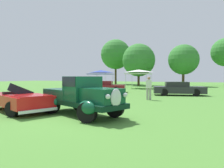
# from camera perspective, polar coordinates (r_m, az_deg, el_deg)

# --- Properties ---
(ground_plane) EXTENTS (120.00, 120.00, 0.00)m
(ground_plane) POSITION_cam_1_polar(r_m,az_deg,el_deg) (8.55, -9.12, -9.35)
(ground_plane) COLOR #4C8433
(feature_pickup_truck) EXTENTS (4.67, 3.09, 1.70)m
(feature_pickup_truck) POSITION_cam_1_polar(r_m,az_deg,el_deg) (8.99, -8.58, -3.19)
(feature_pickup_truck) COLOR black
(feature_pickup_truck) RESTS_ON ground_plane
(neighbor_convertible) EXTENTS (4.64, 3.17, 1.40)m
(neighbor_convertible) POSITION_cam_1_polar(r_m,az_deg,el_deg) (10.86, -24.43, -3.98)
(neighbor_convertible) COLOR red
(neighbor_convertible) RESTS_ON ground_plane
(show_car_burgundy) EXTENTS (4.63, 2.83, 1.22)m
(show_car_burgundy) POSITION_cam_1_polar(r_m,az_deg,el_deg) (21.97, -2.12, -0.76)
(show_car_burgundy) COLOR maroon
(show_car_burgundy) RESTS_ON ground_plane
(show_car_charcoal) EXTENTS (4.74, 2.75, 1.22)m
(show_car_charcoal) POSITION_cam_1_polar(r_m,az_deg,el_deg) (19.31, 18.12, -1.26)
(show_car_charcoal) COLOR #28282D
(show_car_charcoal) RESTS_ON ground_plane
(spectator_near_truck) EXTENTS (0.46, 0.39, 1.69)m
(spectator_near_truck) POSITION_cam_1_polar(r_m,az_deg,el_deg) (15.09, -12.55, -0.92)
(spectator_near_truck) COLOR #7F7056
(spectator_near_truck) RESTS_ON ground_plane
(spectator_between_cars) EXTENTS (0.44, 0.31, 1.69)m
(spectator_between_cars) POSITION_cam_1_polar(r_m,az_deg,el_deg) (14.92, 10.30, -0.94)
(spectator_between_cars) COLOR #9E998E
(spectator_between_cars) RESTS_ON ground_plane
(canopy_tent_left_field) EXTENTS (3.24, 3.24, 2.71)m
(canopy_tent_left_field) POSITION_cam_1_polar(r_m,az_deg,el_deg) (31.84, -3.18, 3.40)
(canopy_tent_left_field) COLOR #B7B7BC
(canopy_tent_left_field) RESTS_ON ground_plane
(canopy_tent_center_field) EXTENTS (3.25, 3.25, 2.71)m
(canopy_tent_center_field) POSITION_cam_1_polar(r_m,az_deg,el_deg) (29.34, 7.50, 3.50)
(canopy_tent_center_field) COLOR #B7B7BC
(canopy_tent_center_field) RESTS_ON ground_plane
(treeline_far_left) EXTENTS (6.64, 6.64, 9.98)m
(treeline_far_left) POSITION_cam_1_polar(r_m,az_deg,el_deg) (45.76, 1.05, 8.31)
(treeline_far_left) COLOR #47331E
(treeline_far_left) RESTS_ON ground_plane
(treeline_mid_left) EXTENTS (6.16, 6.16, 7.89)m
(treeline_mid_left) POSITION_cam_1_polar(r_m,az_deg,el_deg) (38.78, 7.50, 6.66)
(treeline_mid_left) COLOR #47331E
(treeline_mid_left) RESTS_ON ground_plane
(treeline_center) EXTENTS (5.27, 5.27, 7.31)m
(treeline_center) POSITION_cam_1_polar(r_m,az_deg,el_deg) (37.78, 19.43, 6.48)
(treeline_center) COLOR #47331E
(treeline_center) RESTS_ON ground_plane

